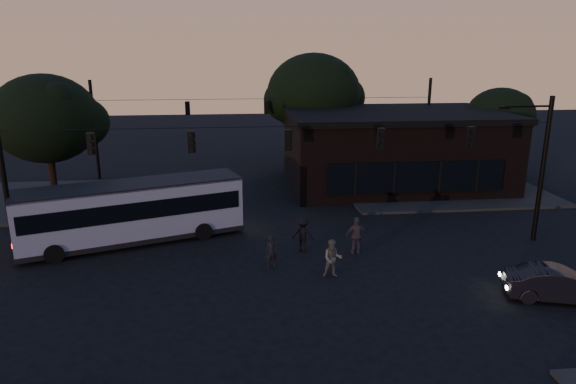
{
  "coord_description": "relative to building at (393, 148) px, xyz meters",
  "views": [
    {
      "loc": [
        -2.52,
        -19.84,
        9.72
      ],
      "look_at": [
        0.0,
        4.0,
        3.0
      ],
      "focal_mm": 32.0,
      "sensor_mm": 36.0,
      "label": 1
    }
  ],
  "objects": [
    {
      "name": "tree_right",
      "position": [
        9.0,
        2.03,
        1.93
      ],
      "size": [
        5.2,
        5.2,
        6.86
      ],
      "color": "black",
      "rests_on": "ground"
    },
    {
      "name": "pedestrian_c",
      "position": [
        -5.72,
        -12.82,
        -1.78
      ],
      "size": [
        1.1,
        0.48,
        1.86
      ],
      "primitive_type": "imported",
      "rotation": [
        0.0,
        0.0,
        3.17
      ],
      "color": "#372D37",
      "rests_on": "ground"
    },
    {
      "name": "signal_rig_near",
      "position": [
        -9.0,
        -11.97,
        1.74
      ],
      "size": [
        26.24,
        0.3,
        7.5
      ],
      "color": "black",
      "rests_on": "ground"
    },
    {
      "name": "sidewalk_far_left",
      "position": [
        -23.0,
        -1.97,
        -2.63
      ],
      "size": [
        14.0,
        10.0,
        0.15
      ],
      "primitive_type": "cube",
      "color": "black",
      "rests_on": "ground"
    },
    {
      "name": "signal_rig_far",
      "position": [
        -9.0,
        4.03,
        1.5
      ],
      "size": [
        26.24,
        0.3,
        7.5
      ],
      "color": "black",
      "rests_on": "ground"
    },
    {
      "name": "bus",
      "position": [
        -16.82,
        -10.03,
        -0.94
      ],
      "size": [
        11.4,
        6.1,
        3.15
      ],
      "rotation": [
        0.0,
        0.0,
        0.33
      ],
      "color": "gray",
      "rests_on": "ground"
    },
    {
      "name": "pedestrian_d",
      "position": [
        -8.29,
        -12.26,
        -1.83
      ],
      "size": [
        1.29,
        1.0,
        1.76
      ],
      "primitive_type": "imported",
      "rotation": [
        0.0,
        0.0,
        2.8
      ],
      "color": "black",
      "rests_on": "ground"
    },
    {
      "name": "pedestrian_b",
      "position": [
        -7.39,
        -15.33,
        -1.85
      ],
      "size": [
        0.9,
        0.73,
        1.73
      ],
      "primitive_type": "imported",
      "rotation": [
        0.0,
        0.0,
        -0.09
      ],
      "color": "#54544D",
      "rests_on": "ground"
    },
    {
      "name": "tree_left",
      "position": [
        -23.0,
        -2.97,
        2.86
      ],
      "size": [
        6.4,
        6.4,
        8.3
      ],
      "color": "black",
      "rests_on": "ground"
    },
    {
      "name": "ground",
      "position": [
        -9.0,
        -15.97,
        -2.71
      ],
      "size": [
        120.0,
        120.0,
        0.0
      ],
      "primitive_type": "plane",
      "color": "black",
      "rests_on": "ground"
    },
    {
      "name": "building",
      "position": [
        0.0,
        0.0,
        0.0
      ],
      "size": [
        15.4,
        10.41,
        5.4
      ],
      "color": "black",
      "rests_on": "ground"
    },
    {
      "name": "pedestrian_a",
      "position": [
        -9.97,
        -14.0,
        -1.95
      ],
      "size": [
        0.61,
        0.45,
        1.52
      ],
      "primitive_type": "imported",
      "rotation": [
        0.0,
        0.0,
        0.17
      ],
      "color": "black",
      "rests_on": "ground"
    },
    {
      "name": "sidewalk_far_right",
      "position": [
        3.0,
        -1.97,
        -2.63
      ],
      "size": [
        14.0,
        10.0,
        0.15
      ],
      "primitive_type": "cube",
      "color": "black",
      "rests_on": "ground"
    },
    {
      "name": "tree_behind",
      "position": [
        -5.0,
        6.03,
        3.48
      ],
      "size": [
        7.6,
        7.6,
        9.43
      ],
      "color": "black",
      "rests_on": "ground"
    },
    {
      "name": "car",
      "position": [
        1.16,
        -18.4,
        -2.04
      ],
      "size": [
        4.32,
        2.51,
        1.34
      ],
      "primitive_type": "imported",
      "rotation": [
        0.0,
        0.0,
        1.29
      ],
      "color": "black",
      "rests_on": "ground"
    }
  ]
}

